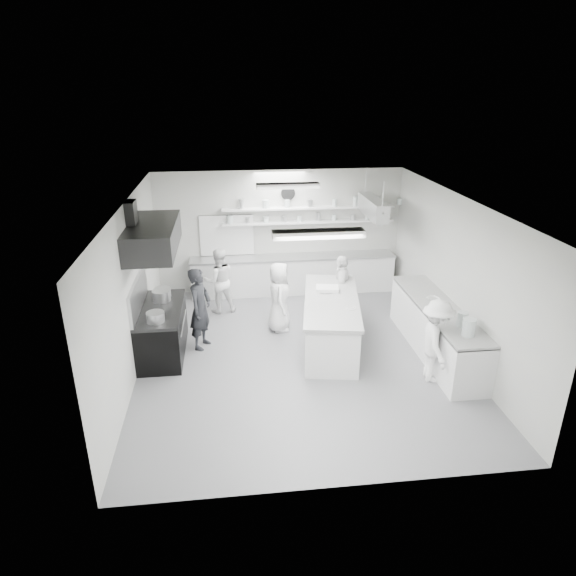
{
  "coord_description": "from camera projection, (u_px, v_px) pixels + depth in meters",
  "views": [
    {
      "loc": [
        -1.23,
        -8.52,
        4.89
      ],
      "look_at": [
        -0.14,
        0.6,
        1.16
      ],
      "focal_mm": 31.54,
      "sensor_mm": 36.0,
      "label": 1
    }
  ],
  "objects": [
    {
      "name": "prep_island",
      "position": [
        331.0,
        324.0,
        10.0
      ],
      "size": [
        1.39,
        2.71,
        0.95
      ],
      "primitive_type": "cube",
      "rotation": [
        0.0,
        0.0,
        -0.17
      ],
      "color": "white",
      "rests_on": "floor"
    },
    {
      "name": "bowl_right",
      "position": [
        433.0,
        299.0,
        9.89
      ],
      "size": [
        0.3,
        0.3,
        0.06
      ],
      "primitive_type": "imported",
      "rotation": [
        0.0,
        0.0,
        0.33
      ],
      "color": "white",
      "rests_on": "right_counter"
    },
    {
      "name": "wall_left",
      "position": [
        131.0,
        290.0,
        8.92
      ],
      "size": [
        0.04,
        7.0,
        3.0
      ],
      "primitive_type": "cube",
      "color": "beige",
      "rests_on": "floor"
    },
    {
      "name": "cook_right",
      "position": [
        436.0,
        341.0,
        8.73
      ],
      "size": [
        0.7,
        1.05,
        1.51
      ],
      "primitive_type": "imported",
      "rotation": [
        0.0,
        0.0,
        1.42
      ],
      "color": "white",
      "rests_on": "floor"
    },
    {
      "name": "ceiling",
      "position": [
        300.0,
        201.0,
        8.68
      ],
      "size": [
        6.0,
        7.0,
        0.02
      ],
      "primitive_type": "cube",
      "color": "white",
      "rests_on": "wall_back"
    },
    {
      "name": "light_fixture_rear",
      "position": [
        288.0,
        186.0,
        10.36
      ],
      "size": [
        1.3,
        0.25,
        0.1
      ],
      "primitive_type": "cube",
      "color": "white",
      "rests_on": "ceiling"
    },
    {
      "name": "pass_through_window",
      "position": [
        227.0,
        235.0,
        12.33
      ],
      "size": [
        1.3,
        0.04,
        1.0
      ],
      "primitive_type": "cube",
      "color": "black",
      "rests_on": "wall_back"
    },
    {
      "name": "exhaust_hood",
      "position": [
        152.0,
        237.0,
        9.01
      ],
      "size": [
        0.85,
        2.0,
        0.5
      ],
      "primitive_type": "cube",
      "color": "black",
      "rests_on": "wall_left"
    },
    {
      "name": "cook_stove",
      "position": [
        200.0,
        309.0,
        9.82
      ],
      "size": [
        0.6,
        0.71,
        1.65
      ],
      "primitive_type": "imported",
      "rotation": [
        0.0,
        0.0,
        1.16
      ],
      "color": "black",
      "rests_on": "floor"
    },
    {
      "name": "cook_island_right",
      "position": [
        341.0,
        289.0,
        10.95
      ],
      "size": [
        0.6,
        0.95,
        1.51
      ],
      "primitive_type": "imported",
      "rotation": [
        0.0,
        0.0,
        -1.84
      ],
      "color": "white",
      "rests_on": "floor"
    },
    {
      "name": "shelf_lower",
      "position": [
        309.0,
        222.0,
        12.33
      ],
      "size": [
        4.2,
        0.26,
        0.04
      ],
      "primitive_type": "cube",
      "color": "white",
      "rests_on": "wall_back"
    },
    {
      "name": "back_counter",
      "position": [
        293.0,
        274.0,
        12.62
      ],
      "size": [
        5.0,
        0.6,
        0.92
      ],
      "primitive_type": "cube",
      "color": "white",
      "rests_on": "floor"
    },
    {
      "name": "pot_rack",
      "position": [
        373.0,
        207.0,
        11.38
      ],
      "size": [
        0.3,
        1.6,
        0.4
      ],
      "primitive_type": "cube",
      "color": "#B8B9BC",
      "rests_on": "ceiling"
    },
    {
      "name": "cook_back",
      "position": [
        219.0,
        281.0,
        11.41
      ],
      "size": [
        0.82,
        0.7,
        1.5
      ],
      "primitive_type": "imported",
      "rotation": [
        0.0,
        0.0,
        -2.95
      ],
      "color": "white",
      "rests_on": "floor"
    },
    {
      "name": "wall_front",
      "position": [
        340.0,
        389.0,
        6.03
      ],
      "size": [
        6.0,
        0.04,
        3.0
      ],
      "primitive_type": "cube",
      "color": "beige",
      "rests_on": "floor"
    },
    {
      "name": "light_fixture_front",
      "position": [
        318.0,
        234.0,
        7.05
      ],
      "size": [
        1.3,
        0.25,
        0.1
      ],
      "primitive_type": "cube",
      "color": "white",
      "rests_on": "ceiling"
    },
    {
      "name": "wall_back",
      "position": [
        280.0,
        231.0,
        12.47
      ],
      "size": [
        6.0,
        0.04,
        3.0
      ],
      "primitive_type": "cube",
      "color": "beige",
      "rests_on": "floor"
    },
    {
      "name": "shelf_upper",
      "position": [
        309.0,
        208.0,
        12.2
      ],
      "size": [
        4.2,
        0.26,
        0.04
      ],
      "primitive_type": "cube",
      "color": "white",
      "rests_on": "wall_back"
    },
    {
      "name": "stove_pot",
      "position": [
        161.0,
        297.0,
        9.81
      ],
      "size": [
        0.35,
        0.35,
        0.26
      ],
      "primitive_type": "cylinder",
      "color": "#B8B9BC",
      "rests_on": "stove"
    },
    {
      "name": "bowl_island_b",
      "position": [
        351.0,
        310.0,
        9.41
      ],
      "size": [
        0.24,
        0.24,
        0.06
      ],
      "primitive_type": "imported",
      "rotation": [
        0.0,
        0.0,
        -0.35
      ],
      "color": "white",
      "rests_on": "prep_island"
    },
    {
      "name": "cook_island_left",
      "position": [
        279.0,
        297.0,
        10.56
      ],
      "size": [
        0.5,
        0.75,
        1.49
      ],
      "primitive_type": "imported",
      "rotation": [
        0.0,
        0.0,
        1.54
      ],
      "color": "white",
      "rests_on": "floor"
    },
    {
      "name": "stove",
      "position": [
        162.0,
        332.0,
        9.73
      ],
      "size": [
        0.8,
        1.8,
        0.9
      ],
      "primitive_type": "cube",
      "color": "black",
      "rests_on": "floor"
    },
    {
      "name": "wall_clock",
      "position": [
        288.0,
        193.0,
        12.1
      ],
      "size": [
        0.32,
        0.05,
        0.32
      ],
      "primitive_type": "cylinder",
      "rotation": [
        1.57,
        0.0,
        0.0
      ],
      "color": "white",
      "rests_on": "wall_back"
    },
    {
      "name": "floor",
      "position": [
        299.0,
        355.0,
        9.82
      ],
      "size": [
        6.0,
        7.0,
        0.02
      ],
      "primitive_type": "cube",
      "color": "slate",
      "rests_on": "ground"
    },
    {
      "name": "wall_right",
      "position": [
        456.0,
        276.0,
        9.58
      ],
      "size": [
        0.04,
        7.0,
        3.0
      ],
      "primitive_type": "cube",
      "color": "beige",
      "rests_on": "floor"
    },
    {
      "name": "right_counter",
      "position": [
        436.0,
        330.0,
        9.74
      ],
      "size": [
        0.74,
        3.3,
        0.94
      ],
      "primitive_type": "cube",
      "color": "white",
      "rests_on": "floor"
    },
    {
      "name": "bowl_island_a",
      "position": [
        326.0,
        292.0,
        10.17
      ],
      "size": [
        0.3,
        0.3,
        0.07
      ],
      "primitive_type": "imported",
      "rotation": [
        0.0,
        0.0,
        -0.03
      ],
      "color": "#B8B9BC",
      "rests_on": "prep_island"
    }
  ]
}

